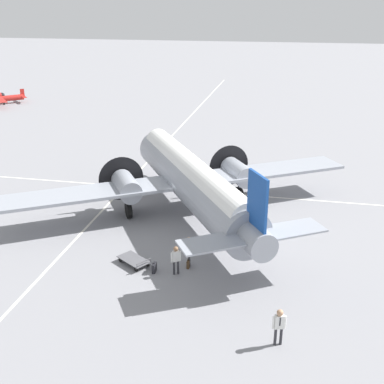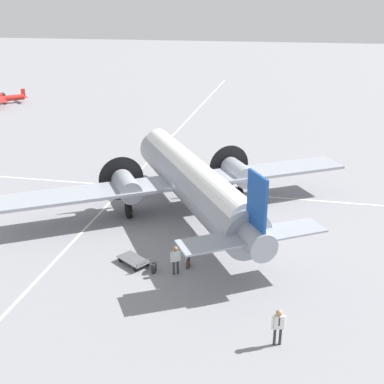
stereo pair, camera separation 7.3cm
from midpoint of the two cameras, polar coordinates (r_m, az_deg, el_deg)
name	(u,v)px [view 1 (the left image)]	position (r m, az deg, el deg)	size (l,w,h in m)	color
ground_plane	(192,216)	(32.39, -0.06, -2.88)	(300.00, 300.00, 0.00)	gray
apron_line_eastwest	(104,209)	(34.10, -10.44, -1.94)	(120.00, 0.16, 0.01)	silver
apron_line_northsouth	(204,192)	(36.44, 1.36, 0.00)	(0.16, 120.00, 0.01)	silver
airliner_main	(190,178)	(31.79, -0.34, 1.69)	(18.61, 21.63, 6.01)	#9399A3
crew_foreground	(279,323)	(20.92, 10.19, -15.08)	(0.30, 0.57, 1.73)	#2D2D33
passenger_boarding	(176,257)	(25.37, -2.00, -7.75)	(0.35, 0.49, 1.64)	#2D2D33
ramp_agent	(189,248)	(26.07, -0.42, -6.70)	(0.59, 0.28, 1.75)	#2D2D33
suitcase_near_door	(188,264)	(26.34, -0.51, -8.51)	(0.40, 0.14, 0.47)	#47331E
suitcase_upright_spare	(154,268)	(25.99, -4.58, -8.91)	(0.47, 0.16, 0.57)	#232328
baggage_cart	(134,260)	(26.78, -6.97, -8.00)	(1.86, 2.08, 0.56)	#56565B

